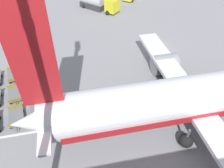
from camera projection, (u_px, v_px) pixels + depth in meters
ground_plane at (158, 49)px, 34.80m from camera, size 500.00×500.00×0.00m
airplane at (202, 96)px, 21.91m from camera, size 29.19×37.33×14.28m
fuel_tanker_primary at (21, 16)px, 41.21m from camera, size 7.63×9.18×3.05m
fuel_tanker_secondary at (97, 3)px, 46.20m from camera, size 8.23×8.00×3.26m
baggage_dolly_row_mid_b_col_a at (14, 75)px, 28.87m from camera, size 3.56×2.05×0.92m
baggage_dolly_row_mid_b_col_b at (15, 94)px, 26.08m from camera, size 3.56×2.05×0.92m
baggage_dolly_row_mid_b_col_c at (16, 117)px, 23.40m from camera, size 3.55×1.96×0.92m
baggage_dolly_row_far_col_a at (33, 72)px, 29.45m from camera, size 3.55×1.90×0.92m
baggage_dolly_row_far_col_b at (35, 89)px, 26.74m from camera, size 3.54×1.89×0.92m
baggage_dolly_row_far_col_c at (38, 112)px, 23.99m from camera, size 3.54×1.86×0.92m
stand_guidance_stripe at (124, 117)px, 23.99m from camera, size 0.84×38.60×0.01m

